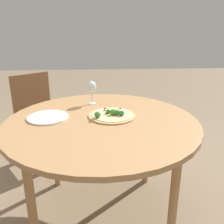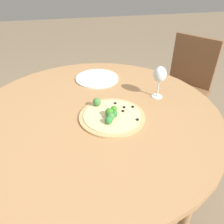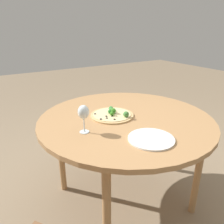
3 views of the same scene
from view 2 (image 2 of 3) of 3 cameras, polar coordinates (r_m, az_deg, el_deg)
name	(u,v)px [view 2 (image 2 of 3)]	position (r m, az deg, el deg)	size (l,w,h in m)	color
ground_plane	(100,200)	(1.64, -3.24, -21.91)	(12.00, 12.00, 0.00)	#847056
dining_table	(95,121)	(1.13, -4.36, -2.35)	(1.25, 1.25, 0.75)	#A87A4C
chair	(183,86)	(1.99, 18.03, 6.53)	(0.56, 0.56, 0.88)	brown
pizza	(111,115)	(1.04, -0.21, -0.82)	(0.32, 0.32, 0.06)	tan
wine_glass	(160,75)	(1.18, 12.37, 9.34)	(0.07, 0.07, 0.18)	silver
plate_near	(97,78)	(1.40, -3.93, 8.80)	(0.27, 0.27, 0.01)	silver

